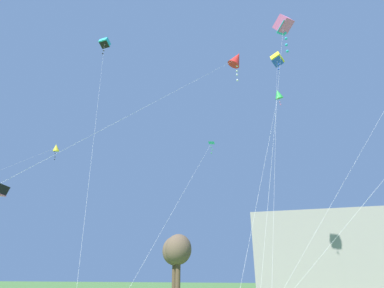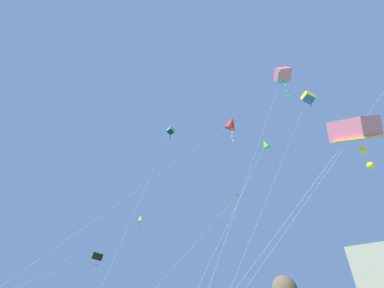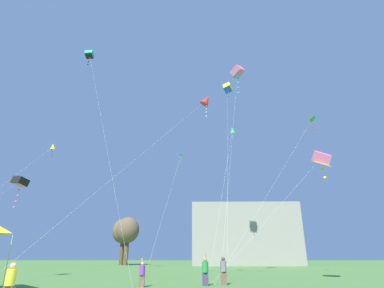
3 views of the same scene
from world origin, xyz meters
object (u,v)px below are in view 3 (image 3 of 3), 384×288
Objects in this scene: person_purple_shirt at (142,273)px; kite_pink_box_2 at (238,72)px; kite_green_delta_7 at (311,121)px; person_yellow_shirt at (10,283)px; kite_pink_box_4 at (321,158)px; kite_cyan_box_5 at (89,55)px; kite_cyan_delta_1 at (181,157)px; person_green_shirt at (205,270)px; kite_green_diamond_0 at (232,130)px; kite_yellow_diamond_6 at (53,147)px; kite_red_diamond_9 at (206,100)px; person_grey_shirt at (223,270)px; kite_black_box_8 at (20,182)px; kite_yellow_box_3 at (228,88)px.

person_purple_shirt is 27.60m from kite_pink_box_2.
person_yellow_shirt is at bearing -139.14° from kite_green_delta_7.
kite_pink_box_4 is 0.36× the size of kite_cyan_box_5.
kite_cyan_delta_1 is 15.23m from kite_pink_box_4.
person_yellow_shirt is 0.12× the size of kite_cyan_delta_1.
kite_cyan_delta_1 reaches higher than person_green_shirt.
kite_yellow_diamond_6 is (-20.12, 2.66, -0.79)m from kite_green_diamond_0.
person_yellow_shirt is 11.64m from person_green_shirt.
kite_pink_box_4 is at bearing -28.55° from kite_red_diamond_9.
kite_cyan_delta_1 is at bearing -177.30° from kite_pink_box_2.
kite_red_diamond_9 is (8.54, 15.84, 16.73)m from person_yellow_shirt.
person_yellow_shirt is 23.43m from kite_cyan_delta_1.
person_green_shirt is (7.96, 8.49, 0.10)m from person_yellow_shirt.
person_grey_shirt is at bearing -32.58° from person_yellow_shirt.
person_yellow_shirt is 35.94m from kite_cyan_box_5.
kite_pink_box_2 is at bearing -115.84° from person_grey_shirt.
person_purple_shirt is 0.12× the size of kite_green_diamond_0.
kite_green_diamond_0 is at bearing -17.04° from kite_cyan_box_5.
kite_green_diamond_0 is 0.79× the size of kite_black_box_8.
person_grey_shirt is 1.03× the size of person_purple_shirt.
kite_red_diamond_9 reaches higher than kite_pink_box_4.
kite_yellow_diamond_6 is at bearing -36.04° from person_grey_shirt.
kite_pink_box_4 is 26.88m from kite_black_box_8.
person_grey_shirt is 1.10× the size of person_yellow_shirt.
person_grey_shirt is at bearing -105.86° from kite_green_diamond_0.
kite_yellow_diamond_6 reaches higher than kite_pink_box_4.
person_grey_shirt is 0.13× the size of kite_cyan_delta_1.
kite_pink_box_2 is (3.58, 10.86, 22.93)m from person_grey_shirt.
kite_pink_box_4 is at bearing 105.22° from person_purple_shirt.
kite_cyan_delta_1 is at bearing 173.93° from person_purple_shirt.
kite_cyan_box_5 is at bearing -139.33° from person_purple_shirt.
kite_black_box_8 is (-18.13, 4.99, 7.26)m from person_grey_shirt.
kite_pink_box_2 reaches higher than kite_black_box_8.
kite_yellow_diamond_6 is (-8.89, 18.85, 12.56)m from person_yellow_shirt.
kite_green_diamond_0 is 0.80× the size of kite_red_diamond_9.
person_grey_shirt is at bearing -15.40° from kite_black_box_8.
person_grey_shirt is at bearing -28.42° from kite_yellow_diamond_6.
kite_cyan_delta_1 is 0.48× the size of kite_yellow_box_3.
person_yellow_shirt is at bearing -64.75° from kite_yellow_diamond_6.
kite_green_diamond_0 is at bearing -95.77° from kite_yellow_box_3.
kite_pink_box_4 is at bearing -110.36° from kite_green_delta_7.
kite_yellow_diamond_6 is (-21.68, -1.07, -10.46)m from kite_pink_box_2.
kite_cyan_delta_1 is 0.69× the size of kite_yellow_diamond_6.
kite_cyan_box_5 is at bearing 159.21° from kite_red_diamond_9.
person_green_shirt is at bearing -143.72° from kite_green_delta_7.
kite_cyan_delta_1 is (-3.56, 10.52, 11.47)m from person_grey_shirt.
kite_green_delta_7 is at bearing -36.22° from person_yellow_shirt.
kite_red_diamond_9 reaches higher than kite_green_diamond_0.
kite_cyan_delta_1 is (1.70, 11.99, 11.59)m from person_purple_shirt.
kite_green_delta_7 is at bearing -150.15° from person_grey_shirt.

